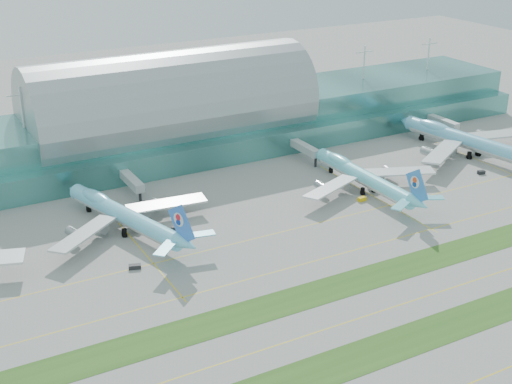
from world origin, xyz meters
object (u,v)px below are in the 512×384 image
airliner_c (363,176)px  airliner_d (466,140)px  airliner_b (123,214)px  terminal (172,121)px

airliner_c → airliner_d: bearing=9.3°
airliner_b → airliner_c: bearing=-22.6°
airliner_c → airliner_d: (61.77, 10.48, 0.93)m
terminal → airliner_c: 86.31m
airliner_b → airliner_c: size_ratio=1.01×
airliner_b → terminal: bearing=38.8°
terminal → airliner_c: (46.14, -72.44, -8.57)m
terminal → airliner_d: (107.91, -61.96, -7.64)m
airliner_c → airliner_d: 62.66m
terminal → airliner_d: 124.67m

